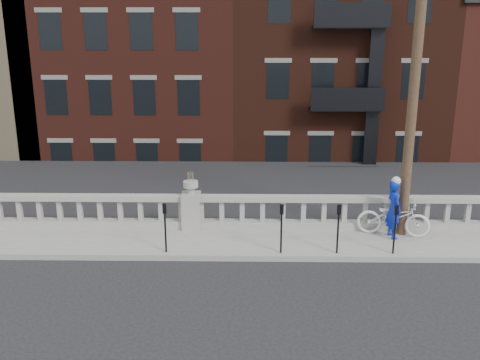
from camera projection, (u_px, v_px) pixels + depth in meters
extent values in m
plane|color=black|center=(174.00, 295.00, 12.36)|extent=(120.00, 120.00, 0.00)
cube|color=gray|center=(188.00, 242.00, 15.22)|extent=(32.00, 2.20, 0.15)
cube|color=gray|center=(192.00, 224.00, 16.08)|extent=(28.00, 0.34, 0.25)
cube|color=gray|center=(191.00, 198.00, 15.86)|extent=(28.00, 0.34, 0.16)
cube|color=gray|center=(191.00, 211.00, 15.97)|extent=(0.55, 0.55, 1.10)
cylinder|color=gray|center=(191.00, 190.00, 15.79)|extent=(0.24, 0.24, 0.20)
cylinder|color=gray|center=(191.00, 184.00, 15.74)|extent=(0.44, 0.44, 0.18)
cube|color=#605E59|center=(195.00, 299.00, 17.16)|extent=(36.00, 0.50, 5.15)
cube|color=black|center=(225.00, 189.00, 38.75)|extent=(80.00, 44.00, 0.50)
cube|color=#595651|center=(155.00, 261.00, 21.34)|extent=(16.00, 7.00, 4.00)
cube|color=#461B14|center=(151.00, 99.00, 31.06)|extent=(10.00, 14.00, 14.00)
cube|color=#37170F|center=(323.00, 86.00, 30.70)|extent=(10.00, 14.00, 15.50)
cylinder|color=#422D1E|center=(416.00, 59.00, 14.32)|extent=(0.28, 0.28, 10.00)
cylinder|color=black|center=(165.00, 233.00, 14.24)|extent=(0.05, 0.05, 1.10)
cube|color=black|center=(164.00, 209.00, 14.06)|extent=(0.10, 0.08, 0.26)
cube|color=black|center=(164.00, 208.00, 14.00)|extent=(0.06, 0.01, 0.08)
cylinder|color=black|center=(281.00, 233.00, 14.20)|extent=(0.05, 0.05, 1.10)
cube|color=black|center=(282.00, 209.00, 14.01)|extent=(0.10, 0.08, 0.26)
cube|color=black|center=(282.00, 208.00, 13.96)|extent=(0.06, 0.01, 0.08)
cylinder|color=black|center=(338.00, 234.00, 14.17)|extent=(0.05, 0.05, 1.10)
cube|color=black|center=(339.00, 210.00, 13.99)|extent=(0.10, 0.08, 0.26)
cube|color=black|center=(339.00, 209.00, 13.93)|extent=(0.06, 0.01, 0.08)
cylinder|color=black|center=(394.00, 234.00, 14.15)|extent=(0.05, 0.05, 1.10)
cube|color=black|center=(396.00, 210.00, 13.96)|extent=(0.10, 0.08, 0.26)
cube|color=black|center=(397.00, 209.00, 13.91)|extent=(0.06, 0.01, 0.08)
imported|color=white|center=(393.00, 217.00, 15.44)|extent=(2.15, 1.16, 1.07)
imported|color=#0B20AE|center=(394.00, 209.00, 15.19)|extent=(0.52, 0.69, 1.70)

